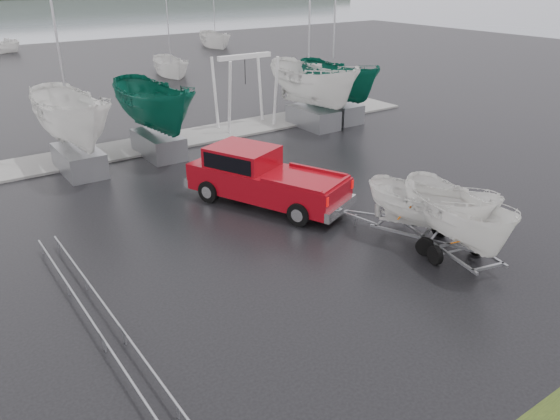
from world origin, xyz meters
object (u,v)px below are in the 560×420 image
object	(u,v)px
trailer_hitched	(435,169)
boat_hoist	(245,81)
pickup_truck	(259,175)
trailer_parked	(463,173)

from	to	relation	value
trailer_hitched	boat_hoist	xyz separation A→B (m)	(2.74, 15.70, 0.04)
pickup_truck	trailer_parked	size ratio (longest dim) A/B	1.29
pickup_truck	boat_hoist	distance (m)	11.00
pickup_truck	trailer_parked	distance (m)	7.86
trailer_hitched	boat_hoist	bearing A→B (deg)	57.47
pickup_truck	boat_hoist	bearing A→B (deg)	38.11
pickup_truck	trailer_hitched	bearing A→B (deg)	-90.00
boat_hoist	pickup_truck	bearing A→B (deg)	-119.25
pickup_truck	trailer_hitched	size ratio (longest dim) A/B	1.39
trailer_hitched	trailer_parked	world-z (taller)	trailer_parked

